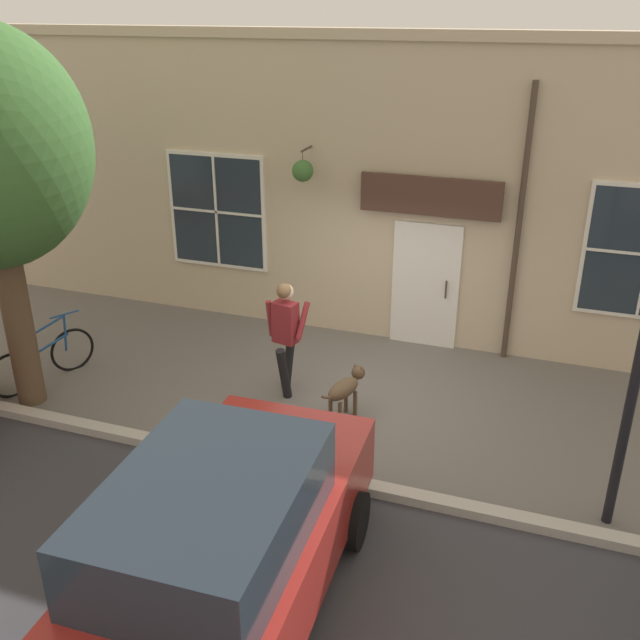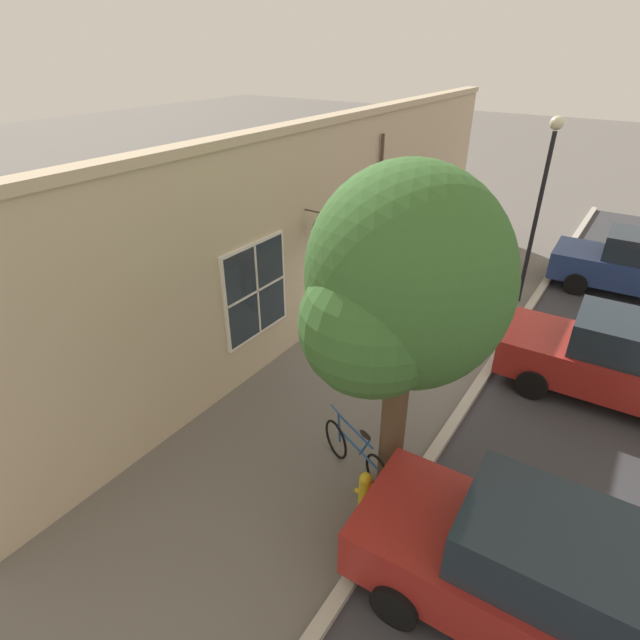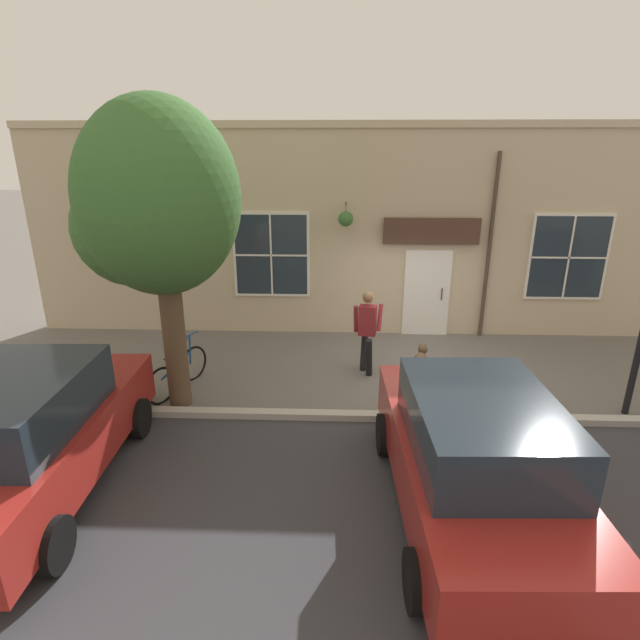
{
  "view_description": "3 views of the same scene",
  "coord_description": "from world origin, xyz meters",
  "px_view_note": "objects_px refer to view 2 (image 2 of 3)",
  "views": [
    {
      "loc": [
        8.64,
        2.52,
        5.29
      ],
      "look_at": [
        -0.02,
        -0.53,
        1.17
      ],
      "focal_mm": 40.0,
      "sensor_mm": 36.0,
      "label": 1
    },
    {
      "loc": [
        3.95,
        -9.96,
        6.35
      ],
      "look_at": [
        -1.31,
        -2.15,
        1.05
      ],
      "focal_mm": 28.0,
      "sensor_mm": 36.0,
      "label": 2
    },
    {
      "loc": [
        9.47,
        -1.57,
        4.37
      ],
      "look_at": [
        -0.55,
        -1.96,
        0.89
      ],
      "focal_mm": 28.0,
      "sensor_mm": 36.0,
      "label": 3
    }
  ],
  "objects_px": {
    "parked_car_mid_block": "(622,361)",
    "fire_hydrant": "(365,492)",
    "street_tree_by_curb": "(398,292)",
    "parked_car_nearest_curb": "(539,576)",
    "leaning_bicycle": "(356,454)",
    "parked_car_far_end": "(640,265)",
    "street_lamp": "(543,188)",
    "dog_on_leash": "(435,325)",
    "pedestrian_walking": "(404,317)"
  },
  "relations": [
    {
      "from": "parked_car_mid_block",
      "to": "parked_car_far_end",
      "type": "bearing_deg",
      "value": 91.62
    },
    {
      "from": "pedestrian_walking",
      "to": "fire_hydrant",
      "type": "height_order",
      "value": "pedestrian_walking"
    },
    {
      "from": "pedestrian_walking",
      "to": "fire_hydrant",
      "type": "distance_m",
      "value": 4.49
    },
    {
      "from": "pedestrian_walking",
      "to": "street_tree_by_curb",
      "type": "height_order",
      "value": "street_tree_by_curb"
    },
    {
      "from": "pedestrian_walking",
      "to": "dog_on_leash",
      "type": "bearing_deg",
      "value": 70.04
    },
    {
      "from": "parked_car_far_end",
      "to": "street_lamp",
      "type": "xyz_separation_m",
      "value": [
        -2.55,
        -2.22,
        2.27
      ]
    },
    {
      "from": "leaning_bicycle",
      "to": "pedestrian_walking",
      "type": "bearing_deg",
      "value": 104.3
    },
    {
      "from": "parked_car_nearest_curb",
      "to": "parked_car_mid_block",
      "type": "distance_m",
      "value": 5.6
    },
    {
      "from": "leaning_bicycle",
      "to": "parked_car_far_end",
      "type": "distance_m",
      "value": 10.7
    },
    {
      "from": "street_lamp",
      "to": "leaning_bicycle",
      "type": "bearing_deg",
      "value": -94.05
    },
    {
      "from": "parked_car_mid_block",
      "to": "street_lamp",
      "type": "height_order",
      "value": "street_lamp"
    },
    {
      "from": "parked_car_nearest_curb",
      "to": "parked_car_far_end",
      "type": "relative_size",
      "value": 1.0
    },
    {
      "from": "dog_on_leash",
      "to": "fire_hydrant",
      "type": "xyz_separation_m",
      "value": [
        1.06,
        -5.23,
        -0.07
      ]
    },
    {
      "from": "parked_car_mid_block",
      "to": "fire_hydrant",
      "type": "height_order",
      "value": "parked_car_mid_block"
    },
    {
      "from": "street_tree_by_curb",
      "to": "parked_car_nearest_curb",
      "type": "relative_size",
      "value": 1.18
    },
    {
      "from": "pedestrian_walking",
      "to": "street_tree_by_curb",
      "type": "xyz_separation_m",
      "value": [
        1.39,
        -3.53,
        2.42
      ]
    },
    {
      "from": "street_tree_by_curb",
      "to": "parked_car_far_end",
      "type": "xyz_separation_m",
      "value": [
        2.64,
        10.18,
        -2.59
      ]
    },
    {
      "from": "leaning_bicycle",
      "to": "parked_car_far_end",
      "type": "height_order",
      "value": "parked_car_far_end"
    },
    {
      "from": "parked_car_mid_block",
      "to": "fire_hydrant",
      "type": "bearing_deg",
      "value": -117.64
    },
    {
      "from": "parked_car_far_end",
      "to": "fire_hydrant",
      "type": "height_order",
      "value": "parked_car_far_end"
    },
    {
      "from": "pedestrian_walking",
      "to": "parked_car_far_end",
      "type": "height_order",
      "value": "parked_car_far_end"
    },
    {
      "from": "dog_on_leash",
      "to": "parked_car_mid_block",
      "type": "xyz_separation_m",
      "value": [
        3.82,
        0.03,
        0.42
      ]
    },
    {
      "from": "pedestrian_walking",
      "to": "dog_on_leash",
      "type": "xyz_separation_m",
      "value": [
        0.37,
        1.02,
        -0.58
      ]
    },
    {
      "from": "street_lamp",
      "to": "pedestrian_walking",
      "type": "bearing_deg",
      "value": -108.48
    },
    {
      "from": "pedestrian_walking",
      "to": "street_tree_by_curb",
      "type": "bearing_deg",
      "value": -68.51
    },
    {
      "from": "parked_car_far_end",
      "to": "street_tree_by_curb",
      "type": "bearing_deg",
      "value": -104.54
    },
    {
      "from": "leaning_bicycle",
      "to": "parked_car_mid_block",
      "type": "xyz_separation_m",
      "value": [
        3.28,
        4.64,
        0.5
      ]
    },
    {
      "from": "dog_on_leash",
      "to": "street_tree_by_curb",
      "type": "distance_m",
      "value": 5.55
    },
    {
      "from": "pedestrian_walking",
      "to": "parked_car_nearest_curb",
      "type": "bearing_deg",
      "value": -49.1
    },
    {
      "from": "parked_car_nearest_curb",
      "to": "fire_hydrant",
      "type": "height_order",
      "value": "parked_car_nearest_curb"
    },
    {
      "from": "fire_hydrant",
      "to": "pedestrian_walking",
      "type": "bearing_deg",
      "value": 108.82
    },
    {
      "from": "street_tree_by_curb",
      "to": "parked_car_far_end",
      "type": "relative_size",
      "value": 1.18
    },
    {
      "from": "leaning_bicycle",
      "to": "fire_hydrant",
      "type": "relative_size",
      "value": 2.13
    },
    {
      "from": "parked_car_nearest_curb",
      "to": "street_lamp",
      "type": "xyz_separation_m",
      "value": [
        -2.45,
        8.96,
        2.27
      ]
    },
    {
      "from": "pedestrian_walking",
      "to": "fire_hydrant",
      "type": "relative_size",
      "value": 2.25
    },
    {
      "from": "leaning_bicycle",
      "to": "fire_hydrant",
      "type": "xyz_separation_m",
      "value": [
        0.52,
        -0.63,
        0.02
      ]
    },
    {
      "from": "leaning_bicycle",
      "to": "parked_car_nearest_curb",
      "type": "bearing_deg",
      "value": -17.57
    },
    {
      "from": "leaning_bicycle",
      "to": "parked_car_far_end",
      "type": "relative_size",
      "value": 0.38
    },
    {
      "from": "street_tree_by_curb",
      "to": "fire_hydrant",
      "type": "distance_m",
      "value": 3.15
    },
    {
      "from": "parked_car_mid_block",
      "to": "street_lamp",
      "type": "distance_m",
      "value": 4.89
    },
    {
      "from": "parked_car_mid_block",
      "to": "fire_hydrant",
      "type": "distance_m",
      "value": 5.96
    },
    {
      "from": "street_tree_by_curb",
      "to": "parked_car_nearest_curb",
      "type": "bearing_deg",
      "value": -21.56
    },
    {
      "from": "street_tree_by_curb",
      "to": "parked_car_nearest_curb",
      "type": "height_order",
      "value": "street_tree_by_curb"
    },
    {
      "from": "parked_car_nearest_curb",
      "to": "dog_on_leash",
      "type": "bearing_deg",
      "value": 122.62
    },
    {
      "from": "street_tree_by_curb",
      "to": "parked_car_far_end",
      "type": "distance_m",
      "value": 10.83
    },
    {
      "from": "dog_on_leash",
      "to": "parked_car_nearest_curb",
      "type": "bearing_deg",
      "value": -57.38
    },
    {
      "from": "dog_on_leash",
      "to": "fire_hydrant",
      "type": "relative_size",
      "value": 1.3
    },
    {
      "from": "parked_car_mid_block",
      "to": "fire_hydrant",
      "type": "xyz_separation_m",
      "value": [
        -2.76,
        -5.26,
        -0.48
      ]
    },
    {
      "from": "street_tree_by_curb",
      "to": "pedestrian_walking",
      "type": "bearing_deg",
      "value": 111.49
    },
    {
      "from": "parked_car_mid_block",
      "to": "street_tree_by_curb",
      "type": "bearing_deg",
      "value": -121.38
    }
  ]
}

